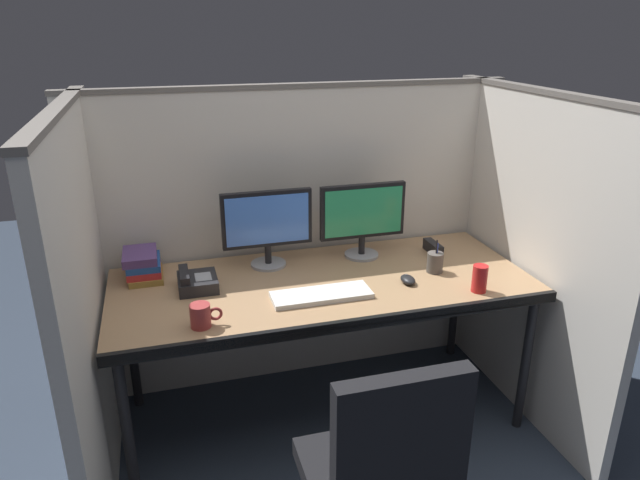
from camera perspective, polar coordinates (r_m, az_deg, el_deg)
The scene contains 15 objects.
ground_plane at distance 2.80m, azimuth 2.09°, elevation -20.45°, with size 8.00×8.00×0.00m, color #2D3847.
cubicle_partition_rear at distance 3.01m, azimuth -2.05°, elevation 0.27°, with size 2.21×0.06×1.57m.
cubicle_partition_left at distance 2.46m, azimuth -22.00°, elevation -6.33°, with size 0.06×1.41×1.57m.
cubicle_partition_right at distance 2.95m, azimuth 19.78°, elevation -1.48°, with size 0.06×1.41×1.57m.
desk at distance 2.65m, azimuth 0.37°, elevation -5.11°, with size 1.90×0.80×0.74m.
monitor_left at distance 2.73m, azimuth -5.26°, elevation 1.64°, with size 0.43×0.17×0.37m.
monitor_right at distance 2.83m, azimuth 4.25°, elevation 2.44°, with size 0.43×0.17×0.37m.
keyboard_main at distance 2.48m, azimuth 0.14°, elevation -5.46°, with size 0.43×0.15×0.02m, color silver.
computer_mouse at distance 2.63m, azimuth 8.70°, elevation -3.90°, with size 0.06×0.10×0.04m.
book_stack at distance 2.76m, azimuth -17.13°, elevation -2.37°, with size 0.17×0.22×0.13m.
soda_can at distance 2.60m, azimuth 15.54°, elevation -3.70°, with size 0.07×0.07×0.12m, color red.
pen_cup at distance 2.76m, azimuth 11.33°, elevation -2.17°, with size 0.08×0.08×0.16m.
coffee_mug at distance 2.28m, azimuth -11.68°, elevation -7.35°, with size 0.13×0.08×0.09m.
desk_phone at distance 2.60m, azimuth -12.16°, elevation -4.06°, with size 0.17×0.19×0.09m.
red_stapler at distance 2.99m, azimuth 11.14°, elevation -0.74°, with size 0.04×0.15×0.06m, color black.
Camera 1 is at (-0.67, -1.99, 1.85)m, focal length 32.30 mm.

